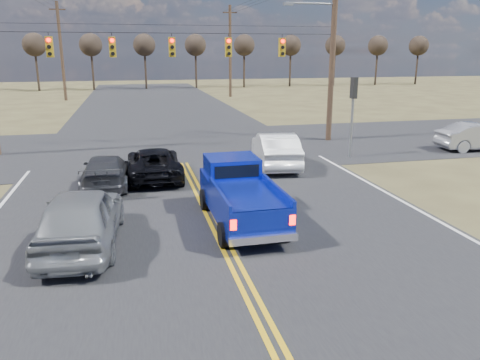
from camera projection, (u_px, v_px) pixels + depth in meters
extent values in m
plane|color=brown|center=(268.00, 331.00, 8.82)|extent=(160.00, 160.00, 0.00)
cube|color=#28282B|center=(196.00, 187.00, 18.21)|extent=(14.00, 120.00, 0.02)
cube|color=#28282B|center=(176.00, 147.00, 25.72)|extent=(120.00, 12.00, 0.02)
cylinder|color=#473323|center=(333.00, 53.00, 26.35)|extent=(0.32, 0.32, 10.00)
cylinder|color=black|center=(171.00, 33.00, 24.12)|extent=(18.00, 0.02, 0.02)
cylinder|color=black|center=(171.00, 25.00, 24.02)|extent=(18.00, 0.02, 0.02)
cube|color=#B28C14|center=(50.00, 47.00, 23.00)|extent=(0.34, 0.24, 1.00)
cylinder|color=#FF0C05|center=(48.00, 40.00, 22.78)|extent=(0.20, 0.06, 0.20)
cylinder|color=black|center=(49.00, 47.00, 22.87)|extent=(0.20, 0.06, 0.20)
cylinder|color=black|center=(50.00, 54.00, 22.96)|extent=(0.20, 0.06, 0.20)
cube|color=black|center=(48.00, 37.00, 22.72)|extent=(0.24, 0.14, 0.03)
cube|color=#B28C14|center=(112.00, 47.00, 23.65)|extent=(0.34, 0.24, 1.00)
cylinder|color=#FF0C05|center=(112.00, 40.00, 23.44)|extent=(0.20, 0.06, 0.20)
cylinder|color=black|center=(112.00, 47.00, 23.52)|extent=(0.20, 0.06, 0.20)
cylinder|color=black|center=(113.00, 54.00, 23.61)|extent=(0.20, 0.06, 0.20)
cube|color=black|center=(112.00, 38.00, 23.38)|extent=(0.24, 0.14, 0.03)
cube|color=#B28C14|center=(172.00, 47.00, 24.31)|extent=(0.34, 0.24, 1.00)
cylinder|color=#FF0C05|center=(172.00, 40.00, 24.09)|extent=(0.20, 0.06, 0.20)
cylinder|color=black|center=(172.00, 47.00, 24.18)|extent=(0.20, 0.06, 0.20)
cylinder|color=black|center=(172.00, 54.00, 24.27)|extent=(0.20, 0.06, 0.20)
cube|color=black|center=(172.00, 38.00, 24.03)|extent=(0.24, 0.14, 0.03)
cube|color=#B28C14|center=(228.00, 47.00, 24.96)|extent=(0.34, 0.24, 1.00)
cylinder|color=#FF0C05|center=(229.00, 41.00, 24.74)|extent=(0.20, 0.06, 0.20)
cylinder|color=black|center=(229.00, 47.00, 24.83)|extent=(0.20, 0.06, 0.20)
cylinder|color=black|center=(229.00, 54.00, 24.92)|extent=(0.20, 0.06, 0.20)
cube|color=black|center=(229.00, 39.00, 24.69)|extent=(0.24, 0.14, 0.03)
cube|color=#B28C14|center=(282.00, 47.00, 25.62)|extent=(0.34, 0.24, 1.00)
cylinder|color=#FF0C05|center=(283.00, 41.00, 25.40)|extent=(0.20, 0.06, 0.20)
cylinder|color=black|center=(283.00, 47.00, 25.49)|extent=(0.20, 0.06, 0.20)
cylinder|color=black|center=(283.00, 54.00, 25.57)|extent=(0.20, 0.06, 0.20)
cube|color=black|center=(283.00, 39.00, 25.34)|extent=(0.24, 0.14, 0.03)
cylinder|color=slate|center=(352.00, 125.00, 22.86)|extent=(0.12, 0.12, 3.20)
cube|color=black|center=(354.00, 88.00, 22.38)|extent=(0.24, 0.34, 1.00)
cylinder|color=slate|center=(311.00, 3.00, 25.35)|extent=(2.80, 0.10, 0.10)
cube|color=slate|center=(288.00, 4.00, 25.08)|extent=(0.55, 0.22, 0.14)
cylinder|color=#473323|center=(61.00, 52.00, 48.71)|extent=(0.32, 0.32, 10.00)
cube|color=#473323|center=(57.00, 9.00, 47.59)|extent=(1.60, 0.12, 0.12)
cylinder|color=#473323|center=(230.00, 52.00, 52.64)|extent=(0.32, 0.32, 10.00)
cube|color=#473323|center=(230.00, 12.00, 51.52)|extent=(1.60, 0.12, 0.12)
cylinder|color=#33261C|center=(37.00, 70.00, 61.37)|extent=(0.28, 0.28, 5.50)
sphere|color=#2D231C|center=(34.00, 45.00, 60.53)|extent=(3.00, 3.00, 3.00)
cylinder|color=#33261C|center=(93.00, 69.00, 62.89)|extent=(0.28, 0.28, 5.50)
sphere|color=#2D231C|center=(91.00, 45.00, 62.05)|extent=(3.00, 3.00, 3.00)
cylinder|color=#33261C|center=(146.00, 69.00, 64.42)|extent=(0.28, 0.28, 5.50)
sphere|color=#2D231C|center=(144.00, 45.00, 63.58)|extent=(3.00, 3.00, 3.00)
cylinder|color=#33261C|center=(196.00, 68.00, 65.95)|extent=(0.28, 0.28, 5.50)
sphere|color=#2D231C|center=(195.00, 45.00, 65.11)|extent=(3.00, 3.00, 3.00)
cylinder|color=#33261C|center=(244.00, 68.00, 67.47)|extent=(0.28, 0.28, 5.50)
sphere|color=#2D231C|center=(244.00, 45.00, 66.63)|extent=(3.00, 3.00, 3.00)
cylinder|color=#33261C|center=(290.00, 67.00, 69.00)|extent=(0.28, 0.28, 5.50)
sphere|color=#2D231C|center=(291.00, 45.00, 68.16)|extent=(3.00, 3.00, 3.00)
cylinder|color=#33261C|center=(334.00, 67.00, 70.52)|extent=(0.28, 0.28, 5.50)
sphere|color=#2D231C|center=(335.00, 45.00, 69.68)|extent=(3.00, 3.00, 3.00)
cylinder|color=#33261C|center=(376.00, 67.00, 72.05)|extent=(0.28, 0.28, 5.50)
sphere|color=#2D231C|center=(378.00, 46.00, 71.21)|extent=(3.00, 3.00, 3.00)
cylinder|color=#33261C|center=(417.00, 66.00, 73.58)|extent=(0.28, 0.28, 5.50)
sphere|color=#2D231C|center=(419.00, 46.00, 72.74)|extent=(3.00, 3.00, 3.00)
cylinder|color=black|center=(225.00, 235.00, 12.54)|extent=(0.29, 0.71, 0.71)
cylinder|color=black|center=(284.00, 229.00, 12.91)|extent=(0.29, 0.71, 0.71)
cylinder|color=black|center=(205.00, 199.00, 15.51)|extent=(0.29, 0.71, 0.71)
cylinder|color=black|center=(254.00, 196.00, 15.89)|extent=(0.29, 0.71, 0.71)
cube|color=#1023B6|center=(241.00, 199.00, 14.09)|extent=(1.80, 4.78, 0.88)
cube|color=#1023B6|center=(232.00, 166.00, 15.10)|extent=(1.64, 1.51, 0.64)
cube|color=black|center=(237.00, 172.00, 14.41)|extent=(1.41, 0.06, 0.40)
cube|color=#1023B6|center=(219.00, 193.00, 12.90)|extent=(0.11, 2.91, 0.18)
cube|color=#1023B6|center=(277.00, 189.00, 13.27)|extent=(0.11, 2.91, 0.18)
cube|color=#1023B6|center=(263.00, 220.00, 11.83)|extent=(1.77, 0.08, 0.53)
cube|color=silver|center=(263.00, 239.00, 11.90)|extent=(1.81, 0.17, 0.19)
cube|color=#FF0C05|center=(233.00, 225.00, 11.64)|extent=(0.16, 0.05, 0.26)
cube|color=#FF0C05|center=(292.00, 220.00, 11.98)|extent=(0.16, 0.05, 0.26)
imported|color=gray|center=(81.00, 217.00, 12.47)|extent=(2.27, 4.96, 1.65)
imported|color=black|center=(154.00, 163.00, 19.31)|extent=(2.12, 4.60, 1.28)
imported|color=silver|center=(275.00, 149.00, 21.26)|extent=(2.30, 4.93, 1.56)
imported|color=#37383D|center=(106.00, 171.00, 18.07)|extent=(1.86, 4.32, 1.24)
imported|color=gray|center=(479.00, 137.00, 24.76)|extent=(1.89, 4.50, 1.45)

